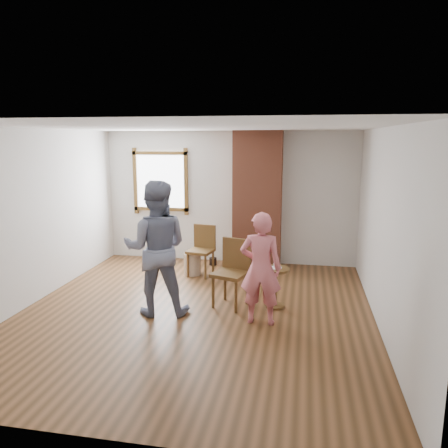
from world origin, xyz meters
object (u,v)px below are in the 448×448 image
Objects in this scene: dining_chair_right at (233,269)px; person_pink at (261,268)px; man at (156,248)px; dining_chair_left at (202,247)px; side_table at (275,281)px; stoneware_crock at (192,264)px.

dining_chair_right is 0.65× the size of person_pink.
dining_chair_right is 0.52× the size of man.
dining_chair_left is 0.48× the size of man.
dining_chair_right is 0.78m from person_pink.
side_table is (1.42, -1.35, -0.11)m from dining_chair_left.
stoneware_crock is 0.44× the size of dining_chair_left.
dining_chair_right is at bearing -51.12° from person_pink.
dining_chair_right reaches higher than dining_chair_left.
side_table is at bearing -39.18° from stoneware_crock.
person_pink is at bearing -46.02° from dining_chair_left.
man is at bearing -135.26° from dining_chair_right.
person_pink is (-0.16, -0.59, 0.36)m from side_table.
dining_chair_left is 1.52× the size of side_table.
person_pink reaches higher than dining_chair_right.
side_table is at bearing -32.58° from dining_chair_left.
man reaches higher than dining_chair_left.
dining_chair_left is at bearing -107.74° from man.
person_pink reaches higher than side_table.
dining_chair_right is (0.79, -1.35, 0.05)m from dining_chair_left.
man reaches higher than side_table.
dining_chair_left is 1.93m from man.
side_table is 1.80m from man.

